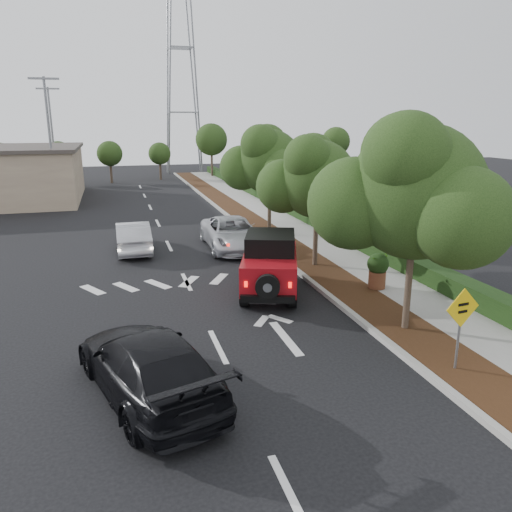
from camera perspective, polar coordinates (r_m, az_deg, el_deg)
name	(u,v)px	position (r m, az deg, el deg)	size (l,w,h in m)	color
ground	(218,346)	(14.18, -4.38, -10.27)	(120.00, 120.00, 0.00)	black
curb	(257,239)	(26.26, 0.09, 1.99)	(0.20, 70.00, 0.15)	#9E9B93
planting_strip	(275,238)	(26.55, 2.17, 2.09)	(1.80, 70.00, 0.12)	black
sidewalk	(308,236)	(27.19, 5.98, 2.34)	(2.00, 70.00, 0.12)	gray
hedge	(332,228)	(27.67, 8.69, 3.19)	(0.80, 70.00, 0.80)	black
transmission_tower	(185,173)	(61.45, -8.11, 9.41)	(7.00, 4.00, 28.00)	slate
street_tree_near	(404,331)	(15.75, 16.60, -8.20)	(3.80, 3.80, 5.92)	black
street_tree_mid	(315,267)	(21.59, 6.71, -1.27)	(3.20, 3.20, 5.32)	black
street_tree_far	(269,235)	(27.49, 1.52, 2.43)	(3.40, 3.40, 5.62)	black
light_pole_a	(57,207)	(39.24, -21.77, 5.22)	(2.00, 0.22, 9.00)	slate
light_pole_b	(58,187)	(51.17, -21.70, 7.34)	(2.00, 0.22, 9.00)	slate
red_jeep	(270,263)	(18.09, 1.63, -0.78)	(3.07, 4.44, 2.18)	black
silver_suv_ahead	(232,233)	(24.42, -2.72, 2.59)	(2.50, 5.41, 1.50)	#B9BBC1
black_suv_oncoming	(148,365)	(11.77, -12.21, -12.04)	(2.16, 5.31, 1.54)	black
silver_sedan_oncoming	(133,237)	(24.56, -13.87, 2.16)	(1.54, 4.40, 1.45)	#B8BAC1
parked_suv	(16,199)	(38.69, -25.77, 5.89)	(1.91, 4.76, 1.62)	#93949A
speed_hump_sign	(461,318)	(13.16, 22.40, -6.56)	(0.99, 0.13, 2.12)	slate
terracotta_planter	(378,267)	(18.74, 13.75, -1.23)	(0.78, 0.78, 1.37)	brown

